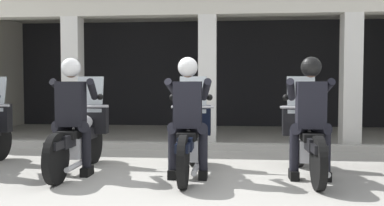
{
  "coord_description": "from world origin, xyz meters",
  "views": [
    {
      "loc": [
        0.56,
        -5.58,
        1.26
      ],
      "look_at": [
        0.0,
        0.4,
        0.96
      ],
      "focal_mm": 39.19,
      "sensor_mm": 36.0,
      "label": 1
    }
  ],
  "objects_px": {
    "police_officer_center": "(188,107)",
    "motorcycle_right": "(306,138)",
    "police_officer_left": "(72,106)",
    "police_officer_right": "(310,107)",
    "motorcycle_left": "(80,136)",
    "motorcycle_center": "(190,138)"
  },
  "relations": [
    {
      "from": "motorcycle_left",
      "to": "motorcycle_center",
      "type": "bearing_deg",
      "value": 2.08
    },
    {
      "from": "police_officer_left",
      "to": "police_officer_right",
      "type": "height_order",
      "value": "same"
    },
    {
      "from": "police_officer_left",
      "to": "police_officer_center",
      "type": "distance_m",
      "value": 1.57
    },
    {
      "from": "police_officer_left",
      "to": "motorcycle_center",
      "type": "height_order",
      "value": "police_officer_left"
    },
    {
      "from": "motorcycle_left",
      "to": "police_officer_right",
      "type": "bearing_deg",
      "value": -1.2
    },
    {
      "from": "police_officer_left",
      "to": "police_officer_right",
      "type": "bearing_deg",
      "value": 3.95
    },
    {
      "from": "police_officer_left",
      "to": "motorcycle_center",
      "type": "xyz_separation_m",
      "value": [
        1.57,
        0.25,
        -0.44
      ]
    },
    {
      "from": "motorcycle_left",
      "to": "motorcycle_center",
      "type": "xyz_separation_m",
      "value": [
        1.57,
        -0.04,
        0.0
      ]
    },
    {
      "from": "police_officer_center",
      "to": "police_officer_right",
      "type": "xyz_separation_m",
      "value": [
        1.57,
        0.07,
        0.0
      ]
    },
    {
      "from": "police_officer_center",
      "to": "motorcycle_right",
      "type": "xyz_separation_m",
      "value": [
        1.57,
        0.35,
        -0.44
      ]
    },
    {
      "from": "police_officer_center",
      "to": "motorcycle_right",
      "type": "relative_size",
      "value": 0.78
    },
    {
      "from": "motorcycle_center",
      "to": "motorcycle_right",
      "type": "xyz_separation_m",
      "value": [
        1.57,
        0.07,
        0.0
      ]
    },
    {
      "from": "police_officer_center",
      "to": "police_officer_left",
      "type": "bearing_deg",
      "value": -175.06
    },
    {
      "from": "motorcycle_left",
      "to": "motorcycle_center",
      "type": "height_order",
      "value": "same"
    },
    {
      "from": "motorcycle_center",
      "to": "police_officer_right",
      "type": "height_order",
      "value": "police_officer_right"
    },
    {
      "from": "motorcycle_right",
      "to": "police_officer_right",
      "type": "xyz_separation_m",
      "value": [
        -0.0,
        -0.28,
        0.44
      ]
    },
    {
      "from": "motorcycle_center",
      "to": "police_officer_center",
      "type": "distance_m",
      "value": 0.52
    },
    {
      "from": "police_officer_center",
      "to": "motorcycle_right",
      "type": "distance_m",
      "value": 1.67
    },
    {
      "from": "motorcycle_left",
      "to": "motorcycle_right",
      "type": "xyz_separation_m",
      "value": [
        3.15,
        0.03,
        0.0
      ]
    },
    {
      "from": "motorcycle_center",
      "to": "police_officer_center",
      "type": "relative_size",
      "value": 1.29
    },
    {
      "from": "police_officer_left",
      "to": "police_officer_center",
      "type": "relative_size",
      "value": 1.0
    },
    {
      "from": "motorcycle_center",
      "to": "police_officer_right",
      "type": "distance_m",
      "value": 1.65
    }
  ]
}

